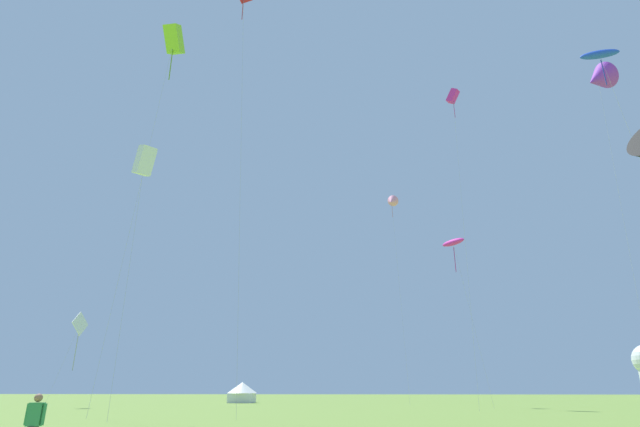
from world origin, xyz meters
The scene contains 10 objects.
kite_magenta_box centered at (14.44, 43.38, 33.50)m, with size 1.85×1.97×34.53m.
kite_pink_delta centered at (8.05, 59.77, 27.19)m, with size 2.23×2.53×28.25m.
kite_magenta_parafoil centered at (14.19, 50.09, 18.03)m, with size 3.82×3.20×18.58m.
kite_lime_box centered at (-13.66, 30.40, 32.73)m, with size 2.28×3.78×34.21m.
kite_white_box centered at (-12.52, 25.72, 17.75)m, with size 1.97×1.91×18.94m.
kite_blue_parafoil centered at (21.14, 25.52, 24.89)m, with size 3.20×2.35×25.44m.
kite_red_diamond centered at (-6.68, 28.54, 34.52)m, with size 2.47×1.89×36.81m.
kite_purple_delta centered at (27.65, 37.84, 31.24)m, with size 4.02×3.39×33.01m.
kite_white_diamond centered at (-29.26, 48.95, 8.71)m, with size 1.89×2.87×10.38m.
festival_tent_center centered at (-14.48, 68.67, 1.57)m, with size 4.37×4.37×2.84m.
Camera 1 is at (3.08, -5.26, 1.84)m, focal length 27.07 mm.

